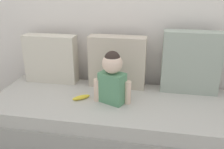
# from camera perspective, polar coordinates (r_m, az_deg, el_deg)

# --- Properties ---
(ground_plane) EXTENTS (12.00, 12.00, 0.00)m
(ground_plane) POSITION_cam_1_polar(r_m,az_deg,el_deg) (2.41, -0.19, -13.55)
(ground_plane) COLOR #B2ADA3
(couch) EXTENTS (2.25, 0.85, 0.36)m
(couch) POSITION_cam_1_polar(r_m,az_deg,el_deg) (2.31, -0.20, -9.97)
(couch) COLOR #9C978F
(couch) RESTS_ON ground
(throw_pillow_left) EXTENTS (0.54, 0.16, 0.50)m
(throw_pillow_left) POSITION_cam_1_polar(r_m,az_deg,el_deg) (2.62, -14.04, 3.59)
(throw_pillow_left) COLOR beige
(throw_pillow_left) RESTS_ON couch
(throw_pillow_center) EXTENTS (0.56, 0.16, 0.51)m
(throw_pillow_center) POSITION_cam_1_polar(r_m,az_deg,el_deg) (2.42, 1.23, 2.96)
(throw_pillow_center) COLOR #C1B29E
(throw_pillow_center) RESTS_ON couch
(throw_pillow_right) EXTENTS (0.53, 0.16, 0.59)m
(throw_pillow_right) POSITION_cam_1_polar(r_m,az_deg,el_deg) (2.40, 17.93, 2.68)
(throw_pillow_right) COLOR #99A393
(throw_pillow_right) RESTS_ON couch
(toddler) EXTENTS (0.33, 0.21, 0.47)m
(toddler) POSITION_cam_1_polar(r_m,az_deg,el_deg) (2.09, 0.06, -0.47)
(toddler) COLOR #568E66
(toddler) RESTS_ON couch
(banana) EXTENTS (0.16, 0.14, 0.04)m
(banana) POSITION_cam_1_polar(r_m,az_deg,el_deg) (2.24, -7.20, -5.33)
(banana) COLOR yellow
(banana) RESTS_ON couch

